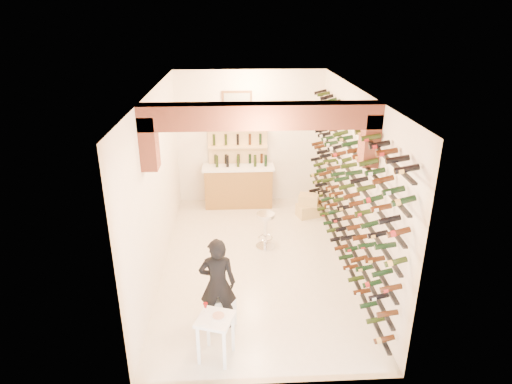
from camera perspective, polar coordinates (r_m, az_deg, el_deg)
ground at (r=8.52m, az=0.11°, el=-8.89°), size 6.00×6.00×0.00m
room_shell at (r=7.35m, az=0.23°, el=5.21°), size 3.52×6.02×3.21m
wine_rack at (r=8.05m, az=11.06°, el=1.04°), size 0.32×5.70×2.56m
back_counter at (r=10.66m, az=-2.28°, el=0.94°), size 1.70×0.62×1.29m
back_shelving at (r=10.67m, az=-2.35°, el=4.59°), size 1.40×0.31×2.73m
tasting_table at (r=6.17m, az=-5.28°, el=-16.73°), size 0.57×0.57×0.80m
white_stool at (r=6.95m, az=-4.67°, el=-14.69°), size 0.50×0.50×0.48m
person at (r=6.58m, az=-4.98°, el=-11.76°), size 0.54×0.36×1.48m
chrome_barstool at (r=8.78m, az=1.24°, el=-4.66°), size 0.38×0.38×0.75m
crate_lower at (r=10.27m, az=6.74°, el=-2.38°), size 0.57×0.48×0.30m
crate_upper at (r=10.16m, az=6.81°, el=-0.99°), size 0.50×0.41×0.25m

